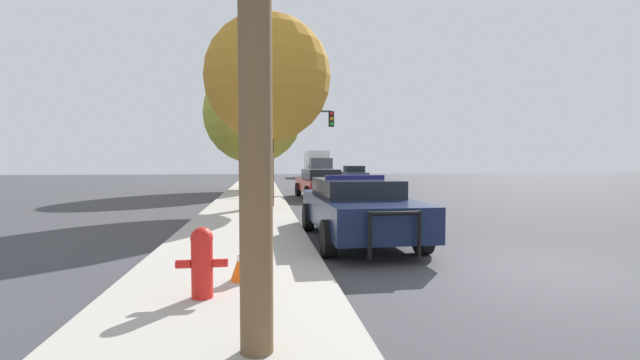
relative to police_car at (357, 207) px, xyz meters
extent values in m
plane|color=#3D3D42|center=(2.49, -3.10, -0.76)|extent=(110.00, 110.00, 0.00)
cube|color=#ADA89E|center=(-2.61, -3.10, -0.70)|extent=(3.00, 110.00, 0.13)
cube|color=#141E3D|center=(0.00, -0.05, -0.08)|extent=(1.95, 5.01, 0.65)
cube|color=black|center=(0.00, 0.20, 0.43)|extent=(1.65, 2.62, 0.38)
cylinder|color=black|center=(0.94, -1.58, -0.41)|extent=(0.25, 0.71, 0.71)
cylinder|color=black|center=(-0.90, -1.60, -0.41)|extent=(0.25, 0.71, 0.71)
cylinder|color=black|center=(0.90, 1.51, -0.41)|extent=(0.25, 0.71, 0.71)
cylinder|color=black|center=(-0.94, 1.49, -0.41)|extent=(0.25, 0.71, 0.71)
cylinder|color=black|center=(0.46, -2.65, -0.18)|extent=(0.07, 0.07, 0.78)
cylinder|color=black|center=(-0.38, -2.66, -0.18)|extent=(0.07, 0.07, 0.78)
cylinder|color=black|center=(0.04, -2.66, 0.17)|extent=(0.89, 0.08, 0.07)
cube|color=navy|center=(0.00, 0.20, 0.67)|extent=(1.36, 0.22, 0.09)
cube|color=navy|center=(0.95, -0.03, -0.05)|extent=(0.06, 3.59, 0.18)
cylinder|color=red|center=(-2.84, -4.12, -0.28)|extent=(0.26, 0.26, 0.69)
sphere|color=red|center=(-2.84, -4.12, 0.10)|extent=(0.27, 0.27, 0.27)
cylinder|color=red|center=(-3.06, -4.12, -0.21)|extent=(0.18, 0.10, 0.10)
cylinder|color=red|center=(-2.63, -4.12, -0.21)|extent=(0.18, 0.10, 0.10)
cylinder|color=#424247|center=(-2.05, 15.45, 1.74)|extent=(0.16, 0.16, 4.74)
cylinder|color=#424247|center=(-0.06, 15.45, 3.96)|extent=(4.00, 0.11, 0.11)
cube|color=black|center=(1.94, 15.45, 3.51)|extent=(0.30, 0.24, 0.90)
sphere|color=red|center=(1.94, 15.32, 3.81)|extent=(0.20, 0.20, 0.20)
sphere|color=orange|center=(1.94, 15.32, 3.51)|extent=(0.20, 0.20, 0.20)
sphere|color=green|center=(1.94, 15.32, 3.21)|extent=(0.20, 0.20, 0.20)
cube|color=#333856|center=(5.27, 24.29, -0.12)|extent=(2.08, 4.63, 0.60)
cube|color=black|center=(5.29, 24.51, 0.42)|extent=(1.67, 2.46, 0.49)
cylinder|color=black|center=(5.99, 22.82, -0.42)|extent=(0.30, 0.70, 0.69)
cylinder|color=black|center=(4.31, 22.96, -0.42)|extent=(0.30, 0.70, 0.69)
cylinder|color=black|center=(6.22, 25.61, -0.42)|extent=(0.30, 0.70, 0.69)
cylinder|color=black|center=(4.54, 25.75, -0.42)|extent=(0.30, 0.70, 0.69)
cube|color=#B7B7BC|center=(3.63, 36.83, -0.11)|extent=(1.79, 4.33, 0.63)
cube|color=black|center=(3.63, 36.61, 0.41)|extent=(1.54, 2.25, 0.41)
cylinder|color=black|center=(2.75, 38.17, -0.43)|extent=(0.24, 0.67, 0.67)
cylinder|color=black|center=(4.51, 38.17, -0.43)|extent=(0.24, 0.67, 0.67)
cylinder|color=black|center=(2.75, 35.49, -0.43)|extent=(0.24, 0.67, 0.67)
cylinder|color=black|center=(4.50, 35.49, -0.43)|extent=(0.24, 0.67, 0.67)
cube|color=maroon|center=(0.67, 11.19, -0.13)|extent=(2.01, 4.67, 0.58)
cube|color=black|center=(0.68, 10.96, 0.41)|extent=(1.63, 2.47, 0.49)
cylinder|color=black|center=(-0.26, 12.55, -0.42)|extent=(0.28, 0.70, 0.68)
cylinder|color=black|center=(1.41, 12.66, -0.42)|extent=(0.28, 0.70, 0.68)
cylinder|color=black|center=(-0.08, 9.72, -0.42)|extent=(0.28, 0.70, 0.68)
cylinder|color=black|center=(1.60, 9.83, -0.42)|extent=(0.28, 0.70, 0.68)
cube|color=#474C51|center=(4.03, 35.12, 0.53)|extent=(2.26, 2.08, 1.70)
cube|color=white|center=(4.04, 38.81, 0.94)|extent=(2.27, 5.32, 2.52)
cylinder|color=black|center=(5.14, 35.32, -0.32)|extent=(0.28, 0.88, 0.88)
cylinder|color=black|center=(2.93, 35.33, -0.32)|extent=(0.28, 0.88, 0.88)
cylinder|color=black|center=(5.15, 39.80, -0.32)|extent=(0.28, 0.88, 0.88)
cylinder|color=black|center=(2.94, 39.81, -0.32)|extent=(0.28, 0.88, 0.88)
cylinder|color=#4C3823|center=(-1.88, 6.48, 1.09)|extent=(0.42, 0.42, 3.45)
sphere|color=#B77F28|center=(-1.88, 6.48, 4.09)|extent=(4.62, 4.62, 4.62)
cylinder|color=brown|center=(-2.60, 16.90, 0.81)|extent=(0.31, 0.31, 2.89)
sphere|color=#999933|center=(-2.60, 16.90, 3.90)|extent=(5.99, 5.99, 5.99)
cone|color=orange|center=(-2.36, -3.39, -0.34)|extent=(0.40, 0.40, 0.58)
cylinder|color=white|center=(-2.36, -3.39, -0.31)|extent=(0.22, 0.22, 0.08)
camera|label=1|loc=(-2.12, -9.40, 1.02)|focal=24.00mm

